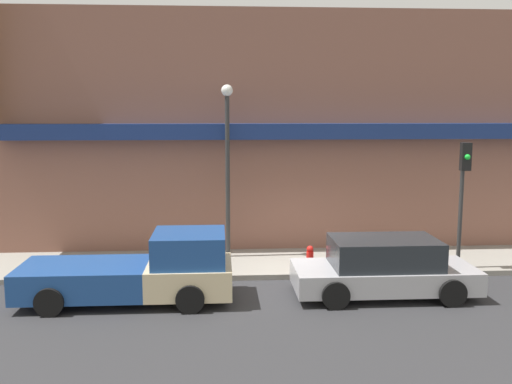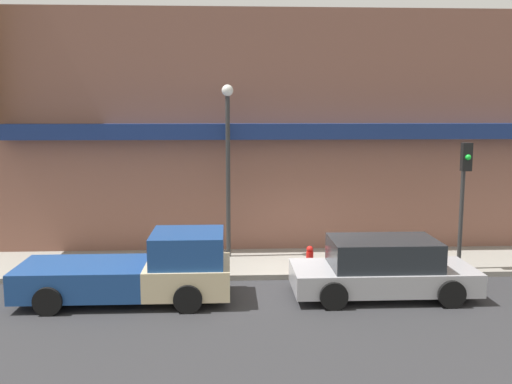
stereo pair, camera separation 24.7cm
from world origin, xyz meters
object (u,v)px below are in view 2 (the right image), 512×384
object	(u,v)px
pickup_truck	(140,271)
street_lamp	(228,150)
traffic_light	(464,183)
fire_hydrant	(310,257)
parked_car	(383,268)

from	to	relation	value
pickup_truck	street_lamp	distance (m)	5.12
pickup_truck	traffic_light	size ratio (longest dim) A/B	1.42
fire_hydrant	pickup_truck	bearing A→B (deg)	-155.32
parked_car	street_lamp	distance (m)	6.09
street_lamp	parked_car	bearing A→B (deg)	-42.85
pickup_truck	street_lamp	world-z (taller)	street_lamp
parked_car	fire_hydrant	size ratio (longest dim) A/B	6.85
parked_car	street_lamp	world-z (taller)	street_lamp
pickup_truck	parked_car	world-z (taller)	pickup_truck
pickup_truck	street_lamp	xyz separation A→B (m)	(2.23, 3.68, 2.78)
pickup_truck	parked_car	bearing A→B (deg)	0.34
fire_hydrant	traffic_light	bearing A→B (deg)	-3.95
pickup_truck	street_lamp	bearing A→B (deg)	59.12
fire_hydrant	street_lamp	size ratio (longest dim) A/B	0.13
pickup_truck	fire_hydrant	distance (m)	5.08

